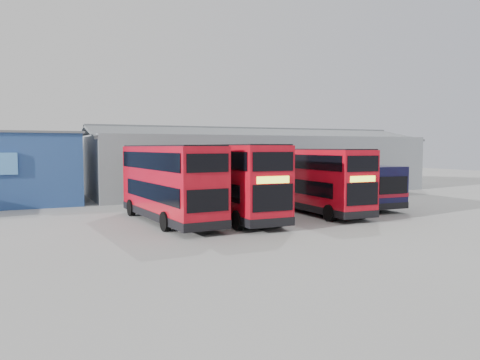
# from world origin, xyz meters

# --- Properties ---
(ground_plane) EXTENTS (120.00, 120.00, 0.00)m
(ground_plane) POSITION_xyz_m (0.00, 0.00, 0.00)
(ground_plane) COLOR gray
(ground_plane) RESTS_ON ground
(maintenance_shed) EXTENTS (30.50, 12.00, 5.89)m
(maintenance_shed) POSITION_xyz_m (8.00, 20.00, 2.60)
(maintenance_shed) COLOR gray
(maintenance_shed) RESTS_ON ground
(double_decker_left) EXTENTS (3.06, 9.95, 4.15)m
(double_decker_left) POSITION_xyz_m (-4.65, 5.02, 2.06)
(double_decker_left) COLOR #B40A19
(double_decker_left) RESTS_ON ground
(double_decker_centre) EXTENTS (2.64, 9.95, 4.19)m
(double_decker_centre) POSITION_xyz_m (-1.15, 4.71, 2.09)
(double_decker_centre) COLOR #B40A19
(double_decker_centre) RESTS_ON ground
(double_decker_right) EXTENTS (2.56, 9.40, 3.95)m
(double_decker_right) POSITION_xyz_m (4.50, 4.88, 1.97)
(double_decker_right) COLOR #B40A19
(double_decker_right) RESTS_ON ground
(single_decker_blue) EXTENTS (2.78, 10.63, 2.86)m
(single_decker_blue) POSITION_xyz_m (8.50, 7.50, 1.42)
(single_decker_blue) COLOR #0B0E33
(single_decker_blue) RESTS_ON ground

